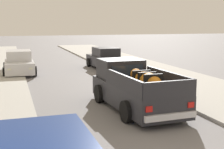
{
  "coord_description": "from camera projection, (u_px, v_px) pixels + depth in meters",
  "views": [
    {
      "loc": [
        -3.62,
        -3.86,
        3.35
      ],
      "look_at": [
        0.37,
        8.67,
        1.2
      ],
      "focal_mm": 51.29,
      "sensor_mm": 36.0,
      "label": 1
    }
  ],
  "objects": [
    {
      "name": "sidewalk_right",
      "position": [
        178.0,
        81.0,
        18.14
      ],
      "size": [
        5.06,
        60.0,
        0.12
      ],
      "primitive_type": "cube",
      "color": "#B2AFA8",
      "rests_on": "ground"
    },
    {
      "name": "curb_right",
      "position": [
        160.0,
        82.0,
        17.81
      ],
      "size": [
        0.16,
        60.0,
        0.1
      ],
      "primitive_type": "cube",
      "color": "silver",
      "rests_on": "ground"
    },
    {
      "name": "pickup_truck",
      "position": [
        134.0,
        88.0,
        12.48
      ],
      "size": [
        2.4,
        5.3,
        1.8
      ],
      "color": "#28282D",
      "rests_on": "ground"
    },
    {
      "name": "car_left_near",
      "position": [
        19.0,
        63.0,
        21.0
      ],
      "size": [
        2.04,
        4.27,
        1.54
      ],
      "color": "silver",
      "rests_on": "ground"
    },
    {
      "name": "car_left_mid",
      "position": [
        106.0,
        59.0,
        23.48
      ],
      "size": [
        2.16,
        4.32,
        1.54
      ],
      "color": "black",
      "rests_on": "ground"
    }
  ]
}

